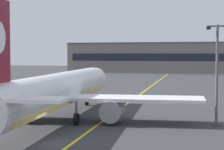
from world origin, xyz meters
TOP-DOWN VIEW (x-y plane):
  - ground_plane at (0.00, 0.00)m, footprint 400.00×400.00m
  - taxiway_centreline at (0.00, 30.00)m, footprint 12.44×179.61m
  - airliner_foreground at (-3.53, 10.58)m, footprint 32.33×41.50m
  - apron_lamp_post at (13.49, 12.86)m, footprint 2.24×0.90m
  - safety_cone_by_nose_gear at (-3.12, 26.31)m, footprint 0.44×0.44m
  - terminal_building at (8.63, 127.59)m, footprint 110.92×12.40m

SIDE VIEW (x-z plane):
  - ground_plane at x=0.00m, z-range 0.00..0.00m
  - taxiway_centreline at x=0.00m, z-range 0.00..0.01m
  - safety_cone_by_nose_gear at x=-3.12m, z-range -0.02..0.53m
  - airliner_foreground at x=-3.53m, z-range -2.46..9.19m
  - apron_lamp_post at x=13.49m, z-range 0.29..10.86m
  - terminal_building at x=8.63m, z-range 0.01..11.77m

